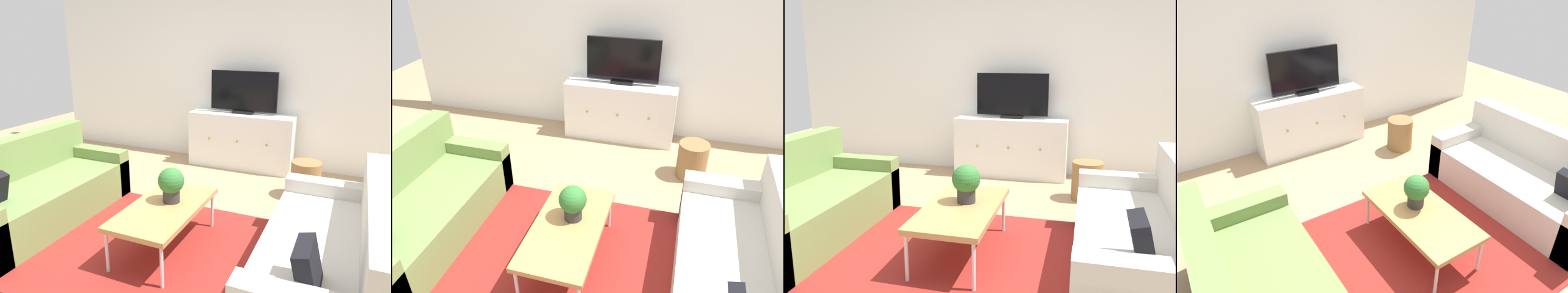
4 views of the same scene
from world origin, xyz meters
The scene contains 10 objects.
ground_plane centered at (0.00, 0.00, 0.00)m, with size 10.00×10.00×0.00m, color tan.
wall_back centered at (0.00, 2.55, 1.35)m, with size 6.40×0.12×2.70m, color white.
area_rug centered at (0.00, -0.15, 0.01)m, with size 2.50×1.90×0.01m, color maroon.
couch_left_side centered at (-1.44, -0.10, 0.28)m, with size 0.86×1.84×0.83m.
couch_right_side centered at (1.44, -0.10, 0.28)m, with size 0.86×1.84×0.83m.
coffee_table centered at (0.04, -0.07, 0.38)m, with size 0.57×1.09×0.41m.
potted_plant centered at (0.05, 0.03, 0.58)m, with size 0.23×0.23×0.31m.
tv_console centered at (0.01, 2.27, 0.39)m, with size 1.46×0.47×0.77m.
flat_screen_tv centered at (0.01, 2.29, 1.06)m, with size 0.93×0.16×0.58m.
wicker_basket centered at (1.00, 1.54, 0.21)m, with size 0.34×0.34×0.43m, color olive.
Camera 2 is at (0.81, -2.21, 2.50)m, focal length 33.78 mm.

